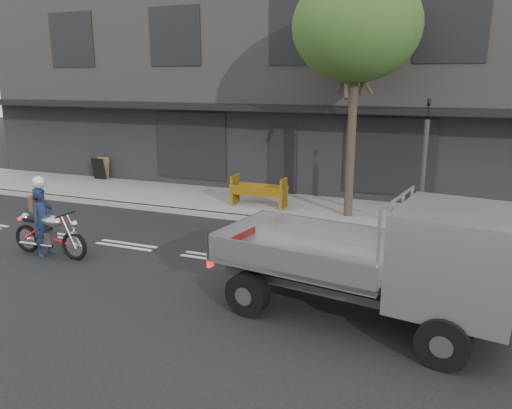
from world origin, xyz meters
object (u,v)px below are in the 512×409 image
object	(u,v)px
street_tree	(357,27)
traffic_light_pole	(423,174)
rider	(43,222)
motorcycle	(49,233)
construction_barrier	(256,193)
flatbed_ute	(426,259)
sandwich_board	(99,169)

from	to	relation	value
street_tree	traffic_light_pole	world-z (taller)	street_tree
street_tree	rider	bearing A→B (deg)	-137.46
street_tree	motorcycle	xyz separation A→B (m)	(-5.77, -5.44, -4.73)
rider	street_tree	bearing A→B (deg)	-46.63
street_tree	construction_barrier	size ratio (longest dim) A/B	3.94
motorcycle	construction_barrier	size ratio (longest dim) A/B	1.22
motorcycle	flatbed_ute	size ratio (longest dim) A/B	0.42
traffic_light_pole	flatbed_ute	size ratio (longest dim) A/B	0.70
motorcycle	flatbed_ute	world-z (taller)	flatbed_ute
motorcycle	sandwich_board	distance (m)	8.31
rider	construction_barrier	distance (m)	6.13
motorcycle	sandwich_board	world-z (taller)	motorcycle
construction_barrier	sandwich_board	world-z (taller)	construction_barrier
rider	flatbed_ute	xyz separation A→B (m)	(8.33, -0.65, 0.47)
rider	flatbed_ute	size ratio (longest dim) A/B	0.32
rider	flatbed_ute	distance (m)	8.36
street_tree	traffic_light_pole	xyz separation A→B (m)	(2.00, -0.85, -3.63)
street_tree	flatbed_ute	size ratio (longest dim) A/B	1.34
street_tree	flatbed_ute	distance (m)	7.68
street_tree	motorcycle	size ratio (longest dim) A/B	3.24
street_tree	construction_barrier	xyz separation A→B (m)	(-2.78, -0.18, -4.65)
rider	construction_barrier	size ratio (longest dim) A/B	0.93
street_tree	flatbed_ute	bearing A→B (deg)	-68.47
traffic_light_pole	sandwich_board	world-z (taller)	traffic_light_pole
street_tree	motorcycle	distance (m)	9.23
sandwich_board	flatbed_ute	bearing A→B (deg)	-35.18
flatbed_ute	sandwich_board	xyz separation A→B (m)	(-12.48, 7.76, -0.69)
motorcycle	rider	xyz separation A→B (m)	(-0.15, 0.00, 0.24)
rider	sandwich_board	size ratio (longest dim) A/B	1.90
flatbed_ute	sandwich_board	world-z (taller)	flatbed_ute
sandwich_board	street_tree	bearing A→B (deg)	-12.74
street_tree	sandwich_board	size ratio (longest dim) A/B	8.05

